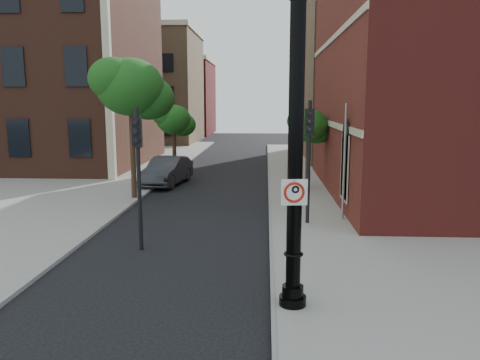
# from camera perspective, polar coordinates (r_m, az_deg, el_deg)

# --- Properties ---
(ground) EXTENTS (120.00, 120.00, 0.00)m
(ground) POSITION_cam_1_polar(r_m,az_deg,el_deg) (10.49, -7.67, -16.20)
(ground) COLOR black
(ground) RESTS_ON ground
(sidewalk_right) EXTENTS (8.00, 60.00, 0.12)m
(sidewalk_right) POSITION_cam_1_polar(r_m,az_deg,el_deg) (20.22, 14.95, -3.63)
(sidewalk_right) COLOR gray
(sidewalk_right) RESTS_ON ground
(sidewalk_left) EXTENTS (10.00, 50.00, 0.12)m
(sidewalk_left) POSITION_cam_1_polar(r_m,az_deg,el_deg) (29.70, -18.30, 0.33)
(sidewalk_left) COLOR gray
(sidewalk_left) RESTS_ON ground
(curb_edge) EXTENTS (0.10, 60.00, 0.14)m
(curb_edge) POSITION_cam_1_polar(r_m,az_deg,el_deg) (19.79, 3.66, -3.58)
(curb_edge) COLOR gray
(curb_edge) RESTS_ON ground
(victorian_building) EXTENTS (18.60, 14.60, 17.95)m
(victorian_building) POSITION_cam_1_polar(r_m,az_deg,el_deg) (37.98, -25.82, 14.92)
(victorian_building) COLOR #592E21
(victorian_building) RESTS_ON ground
(bg_building_tan_a) EXTENTS (12.00, 12.00, 12.00)m
(bg_building_tan_a) POSITION_cam_1_polar(r_m,az_deg,el_deg) (55.07, -11.59, 10.81)
(bg_building_tan_a) COLOR #8C704C
(bg_building_tan_a) RESTS_ON ground
(bg_building_red) EXTENTS (12.00, 12.00, 10.00)m
(bg_building_red) POSITION_cam_1_polar(r_m,az_deg,el_deg) (68.69, -8.57, 9.75)
(bg_building_red) COLOR maroon
(bg_building_red) RESTS_ON ground
(bg_building_tan_b) EXTENTS (22.00, 14.00, 14.00)m
(bg_building_tan_b) POSITION_cam_1_polar(r_m,az_deg,el_deg) (41.82, 23.50, 12.09)
(bg_building_tan_b) COLOR #8C704C
(bg_building_tan_b) RESTS_ON ground
(lamppost) EXTENTS (0.60, 0.60, 7.08)m
(lamppost) POSITION_cam_1_polar(r_m,az_deg,el_deg) (9.87, 6.75, 2.08)
(lamppost) COLOR black
(lamppost) RESTS_ON ground
(no_parking_sign) EXTENTS (0.55, 0.10, 0.55)m
(no_parking_sign) POSITION_cam_1_polar(r_m,az_deg,el_deg) (9.78, 6.64, -1.47)
(no_parking_sign) COLOR white
(no_parking_sign) RESTS_ON ground
(parked_car) EXTENTS (2.24, 4.87, 1.55)m
(parked_car) POSITION_cam_1_polar(r_m,az_deg,el_deg) (26.18, -8.87, 1.10)
(parked_car) COLOR #2D2E32
(parked_car) RESTS_ON ground
(traffic_signal_left) EXTENTS (0.31, 0.37, 4.38)m
(traffic_signal_left) POSITION_cam_1_polar(r_m,az_deg,el_deg) (14.40, -12.34, 2.96)
(traffic_signal_left) COLOR black
(traffic_signal_left) RESTS_ON ground
(traffic_signal_right) EXTENTS (0.33, 0.39, 4.59)m
(traffic_signal_right) POSITION_cam_1_polar(r_m,az_deg,el_deg) (17.06, 8.42, 4.54)
(traffic_signal_right) COLOR black
(traffic_signal_right) RESTS_ON ground
(utility_pole) EXTENTS (0.09, 0.09, 4.50)m
(utility_pole) POSITION_cam_1_polar(r_m,az_deg,el_deg) (17.96, 12.58, 1.95)
(utility_pole) COLOR #999999
(utility_pole) RESTS_ON ground
(street_tree_a) EXTENTS (3.61, 3.26, 6.50)m
(street_tree_a) POSITION_cam_1_polar(r_m,az_deg,el_deg) (22.09, -13.08, 10.81)
(street_tree_a) COLOR black
(street_tree_a) RESTS_ON ground
(street_tree_b) EXTENTS (2.44, 2.20, 4.39)m
(street_tree_b) POSITION_cam_1_polar(r_m,az_deg,el_deg) (28.20, -8.02, 7.19)
(street_tree_b) COLOR black
(street_tree_b) RESTS_ON ground
(street_tree_c) EXTENTS (2.34, 2.11, 4.21)m
(street_tree_c) POSITION_cam_1_polar(r_m,az_deg,el_deg) (24.21, 8.43, 6.49)
(street_tree_c) COLOR black
(street_tree_c) RESTS_ON ground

